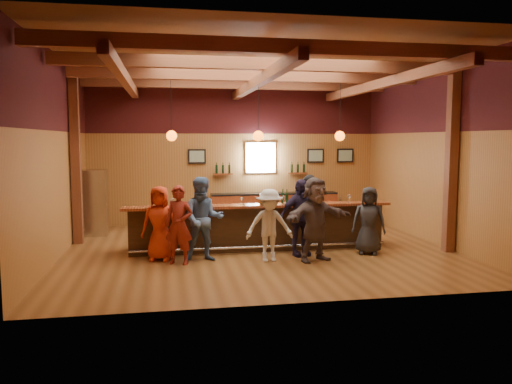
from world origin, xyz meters
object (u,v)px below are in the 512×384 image
(ice_bucket, at_px, (264,199))
(customer_redvest, at_px, (179,225))
(customer_brown, at_px, (315,219))
(customer_white, at_px, (269,225))
(bar_counter, at_px, (258,227))
(bartender, at_px, (308,206))
(back_bar_cabinet, at_px, (274,208))
(stainless_fridge, at_px, (94,202))
(customer_dark, at_px, (369,220))
(customer_denim, at_px, (203,219))
(customer_navy, at_px, (300,218))
(bottle_a, at_px, (283,197))
(customer_orange, at_px, (160,223))

(ice_bucket, bearing_deg, customer_redvest, -155.73)
(customer_brown, bearing_deg, customer_white, 151.23)
(bar_counter, height_order, bartender, bartender)
(back_bar_cabinet, distance_m, bartender, 2.54)
(stainless_fridge, bearing_deg, customer_dark, -28.24)
(customer_denim, height_order, customer_navy, customer_denim)
(bar_counter, distance_m, customer_brown, 1.81)
(customer_dark, bearing_deg, bottle_a, 176.45)
(customer_brown, bearing_deg, bar_counter, 102.70)
(customer_brown, distance_m, ice_bucket, 1.49)
(customer_white, bearing_deg, bottle_a, 65.75)
(bartender, height_order, bottle_a, bartender)
(customer_redvest, xyz_separation_m, customer_navy, (2.70, 0.29, 0.04))
(bar_counter, height_order, stainless_fridge, stainless_fridge)
(customer_redvest, distance_m, customer_navy, 2.72)
(bar_counter, relative_size, customer_denim, 3.46)
(stainless_fridge, bearing_deg, ice_bucket, -33.46)
(stainless_fridge, xyz_separation_m, customer_brown, (5.10, -3.92, 0.01))
(customer_navy, height_order, customer_brown, customer_brown)
(customer_navy, xyz_separation_m, bottle_a, (-0.21, 0.77, 0.37))
(bar_counter, distance_m, bartender, 1.93)
(customer_denim, bearing_deg, customer_navy, 6.14)
(bar_counter, relative_size, stainless_fridge, 3.50)
(bartender, bearing_deg, customer_white, 32.83)
(back_bar_cabinet, distance_m, customer_redvest, 5.72)
(customer_white, bearing_deg, ice_bucket, 87.20)
(back_bar_cabinet, bearing_deg, customer_navy, -94.96)
(customer_white, relative_size, bottle_a, 4.65)
(customer_redvest, distance_m, bartender, 4.17)
(bar_counter, height_order, customer_brown, customer_brown)
(back_bar_cabinet, distance_m, customer_navy, 4.54)
(customer_white, relative_size, customer_navy, 0.90)
(customer_navy, distance_m, customer_brown, 0.57)
(back_bar_cabinet, height_order, customer_navy, customer_navy)
(stainless_fridge, height_order, customer_orange, stainless_fridge)
(stainless_fridge, relative_size, customer_brown, 0.99)
(stainless_fridge, relative_size, bottle_a, 5.34)
(customer_denim, relative_size, bartender, 1.08)
(back_bar_cabinet, height_order, bottle_a, bottle_a)
(customer_brown, bearing_deg, customer_denim, 149.12)
(stainless_fridge, height_order, customer_denim, customer_denim)
(customer_dark, bearing_deg, ice_bucket, -175.07)
(customer_dark, relative_size, bartender, 0.91)
(customer_denim, bearing_deg, stainless_fridge, 130.73)
(customer_brown, relative_size, ice_bucket, 7.63)
(customer_orange, relative_size, bottle_a, 4.81)
(customer_orange, distance_m, customer_brown, 3.36)
(customer_white, distance_m, customer_navy, 0.89)
(customer_navy, xyz_separation_m, customer_dark, (1.60, -0.11, -0.09))
(customer_brown, distance_m, bottle_a, 1.40)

